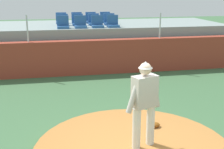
% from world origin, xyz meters
% --- Properties ---
extents(pitcher, '(0.80, 0.41, 1.76)m').
position_xyz_m(pitcher, '(0.21, 0.02, 1.24)').
color(pitcher, silver).
rests_on(pitcher, pitchers_mound).
extents(fielding_glove, '(0.30, 0.21, 0.11)m').
position_xyz_m(fielding_glove, '(0.70, 0.80, 0.27)').
color(fielding_glove, brown).
rests_on(fielding_glove, pitchers_mound).
extents(brick_barrier, '(14.73, 0.40, 1.36)m').
position_xyz_m(brick_barrier, '(0.00, 6.37, 0.68)').
color(brick_barrier, '#953727').
rests_on(brick_barrier, ground_plane).
extents(fence_post_left, '(0.06, 0.06, 1.01)m').
position_xyz_m(fence_post_left, '(-2.40, 6.37, 1.87)').
color(fence_post_left, silver).
rests_on(fence_post_left, brick_barrier).
extents(fence_post_right, '(0.06, 0.06, 1.01)m').
position_xyz_m(fence_post_right, '(2.78, 6.37, 1.87)').
color(fence_post_right, silver).
rests_on(fence_post_right, brick_barrier).
extents(bleacher_platform, '(12.68, 3.88, 1.73)m').
position_xyz_m(bleacher_platform, '(0.00, 8.75, 0.87)').
color(bleacher_platform, gray).
rests_on(bleacher_platform, ground_plane).
extents(stadium_chair_0, '(0.48, 0.44, 0.50)m').
position_xyz_m(stadium_chair_0, '(-1.05, 7.33, 1.89)').
color(stadium_chair_0, '#285592').
rests_on(stadium_chair_0, bleacher_platform).
extents(stadium_chair_1, '(0.48, 0.44, 0.50)m').
position_xyz_m(stadium_chair_1, '(-0.34, 7.31, 1.89)').
color(stadium_chair_1, '#285592').
rests_on(stadium_chair_1, bleacher_platform).
extents(stadium_chair_2, '(0.48, 0.44, 0.50)m').
position_xyz_m(stadium_chair_2, '(0.37, 7.32, 1.89)').
color(stadium_chair_2, '#285592').
rests_on(stadium_chair_2, bleacher_platform).
extents(stadium_chair_3, '(0.48, 0.44, 0.50)m').
position_xyz_m(stadium_chair_3, '(1.02, 7.32, 1.89)').
color(stadium_chair_3, '#285592').
rests_on(stadium_chair_3, bleacher_platform).
extents(stadium_chair_4, '(0.48, 0.44, 0.50)m').
position_xyz_m(stadium_chair_4, '(-1.04, 8.26, 1.89)').
color(stadium_chair_4, '#285592').
rests_on(stadium_chair_4, bleacher_platform).
extents(stadium_chair_5, '(0.48, 0.44, 0.50)m').
position_xyz_m(stadium_chair_5, '(-0.38, 8.24, 1.89)').
color(stadium_chair_5, '#285592').
rests_on(stadium_chair_5, bleacher_platform).
extents(stadium_chair_6, '(0.48, 0.44, 0.50)m').
position_xyz_m(stadium_chair_6, '(0.34, 8.23, 1.89)').
color(stadium_chair_6, '#285592').
rests_on(stadium_chair_6, bleacher_platform).
extents(stadium_chair_7, '(0.48, 0.44, 0.50)m').
position_xyz_m(stadium_chair_7, '(1.05, 8.21, 1.89)').
color(stadium_chair_7, '#285592').
rests_on(stadium_chair_7, bleacher_platform).
extents(stadium_chair_8, '(0.48, 0.44, 0.50)m').
position_xyz_m(stadium_chair_8, '(-1.07, 9.13, 1.89)').
color(stadium_chair_8, '#285592').
rests_on(stadium_chair_8, bleacher_platform).
extents(stadium_chair_9, '(0.48, 0.44, 0.50)m').
position_xyz_m(stadium_chair_9, '(-0.34, 9.15, 1.89)').
color(stadium_chair_9, '#285592').
rests_on(stadium_chair_9, bleacher_platform).
extents(stadium_chair_10, '(0.48, 0.44, 0.50)m').
position_xyz_m(stadium_chair_10, '(0.32, 9.13, 1.89)').
color(stadium_chair_10, '#285592').
rests_on(stadium_chair_10, bleacher_platform).
extents(stadium_chair_11, '(0.48, 0.44, 0.50)m').
position_xyz_m(stadium_chair_11, '(1.02, 9.15, 1.89)').
color(stadium_chair_11, '#285592').
rests_on(stadium_chair_11, bleacher_platform).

